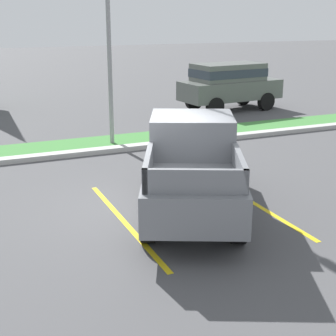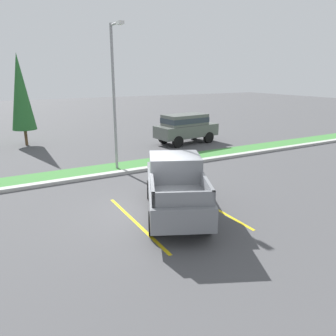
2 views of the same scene
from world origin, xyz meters
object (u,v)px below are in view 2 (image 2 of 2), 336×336
pickup_truck_main (175,186)px  suv_distant (186,126)px  street_light (115,89)px  cypress_tree_center (21,92)px

pickup_truck_main → suv_distant: size_ratio=1.16×
street_light → pickup_truck_main: bearing=-91.7°
suv_distant → cypress_tree_center: (-10.20, 4.88, 2.44)m
street_light → cypress_tree_center: (-3.43, 9.02, -0.47)m
suv_distant → street_light: street_light is taller
pickup_truck_main → street_light: (0.19, 6.28, 3.10)m
pickup_truck_main → suv_distant: same height
suv_distant → street_light: bearing=-148.6°
pickup_truck_main → suv_distant: (6.95, 10.41, 0.20)m
street_light → cypress_tree_center: bearing=110.8°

